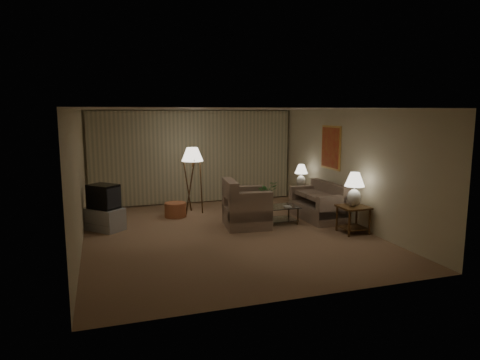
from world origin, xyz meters
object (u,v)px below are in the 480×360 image
object	(u,v)px
side_table_far	(301,194)
crt_tv	(103,196)
coffee_table	(273,212)
floor_lamp	(193,179)
side_table_near	(353,214)
tv_cabinet	(105,219)
armchair	(247,208)
table_lamp_near	(354,186)
vase	(267,204)
ottoman	(175,210)
table_lamp_far	(301,174)
sofa	(318,205)

from	to	relation	value
side_table_far	crt_tv	size ratio (longest dim) A/B	0.78
coffee_table	floor_lamp	xyz separation A→B (m)	(-1.57, 1.69, 0.63)
coffee_table	side_table_near	bearing A→B (deg)	-41.98
side_table_far	tv_cabinet	xyz separation A→B (m)	(-5.20, -0.66, -0.15)
armchair	table_lamp_near	distance (m)	2.47
armchair	floor_lamp	distance (m)	1.99
table_lamp_near	floor_lamp	distance (m)	4.17
armchair	vase	distance (m)	0.52
armchair	ottoman	xyz separation A→B (m)	(-1.42, 1.44, -0.26)
tv_cabinet	coffee_table	bearing A→B (deg)	36.67
floor_lamp	ottoman	size ratio (longest dim) A/B	3.18
table_lamp_far	armchair	bearing A→B (deg)	-146.28
crt_tv	ottoman	size ratio (longest dim) A/B	1.41
coffee_table	ottoman	xyz separation A→B (m)	(-2.09, 1.42, -0.10)
side_table_near	crt_tv	world-z (taller)	crt_tv
table_lamp_far	crt_tv	xyz separation A→B (m)	(-5.20, -0.66, -0.20)
crt_tv	sofa	bearing A→B (deg)	40.28
tv_cabinet	sofa	bearing A→B (deg)	40.28
side_table_near	sofa	bearing A→B (deg)	96.34
side_table_near	ottoman	bearing A→B (deg)	142.52
armchair	crt_tv	xyz separation A→B (m)	(-3.14, 0.71, 0.33)
table_lamp_near	coffee_table	size ratio (longest dim) A/B	0.62
side_table_far	vase	bearing A→B (deg)	-138.74
table_lamp_near	vase	size ratio (longest dim) A/B	4.77
crt_tv	floor_lamp	xyz separation A→B (m)	(2.24, 1.00, 0.14)
sofa	table_lamp_near	world-z (taller)	table_lamp_near
ottoman	armchair	bearing A→B (deg)	-45.37
table_lamp_near	vase	world-z (taller)	table_lamp_near
sofa	ottoman	distance (m)	3.58
tv_cabinet	side_table_far	bearing A→B (deg)	54.17
armchair	table_lamp_far	bearing A→B (deg)	-49.67
floor_lamp	tv_cabinet	bearing A→B (deg)	-156.00
side_table_near	armchair	bearing A→B (deg)	149.17
side_table_far	vase	xyz separation A→B (m)	(-1.54, -1.35, 0.09)
tv_cabinet	floor_lamp	bearing A→B (deg)	70.96
tv_cabinet	vase	bearing A→B (deg)	36.26
side_table_near	table_lamp_far	distance (m)	2.66
armchair	side_table_far	world-z (taller)	armchair
table_lamp_near	table_lamp_far	size ratio (longest dim) A/B	1.21
side_table_near	ottoman	world-z (taller)	side_table_near
side_table_near	table_lamp_far	size ratio (longest dim) A/B	0.98
side_table_near	floor_lamp	world-z (taller)	floor_lamp
side_table_near	tv_cabinet	bearing A→B (deg)	159.52
tv_cabinet	ottoman	size ratio (longest dim) A/B	1.76
table_lamp_far	crt_tv	world-z (taller)	table_lamp_far
side_table_far	tv_cabinet	size ratio (longest dim) A/B	0.63
side_table_near	tv_cabinet	xyz separation A→B (m)	(-5.20, 1.94, -0.17)
armchair	crt_tv	world-z (taller)	crt_tv
side_table_near	vase	distance (m)	1.98
sofa	tv_cabinet	xyz separation A→B (m)	(-5.05, 0.59, -0.11)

